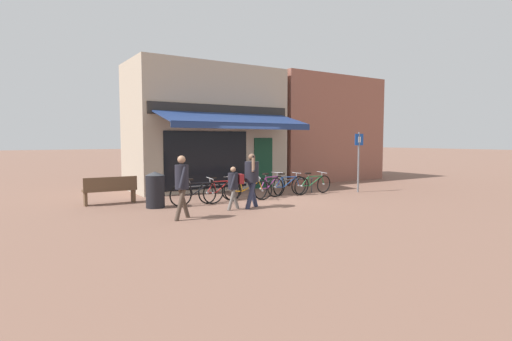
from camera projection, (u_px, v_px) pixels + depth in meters
name	position (u px, v px, depth m)	size (l,w,h in m)	color
ground_plane	(266.00, 199.00, 13.54)	(160.00, 160.00, 0.00)	brown
shop_front	(206.00, 128.00, 16.79)	(6.31, 4.84, 5.04)	tan
neighbour_building	(313.00, 129.00, 20.70)	(6.08, 4.00, 5.12)	#8E5647
bike_rack_rail	(254.00, 184.00, 13.82)	(5.33, 0.04, 0.57)	#47494F
bicycle_black	(197.00, 193.00, 12.28)	(1.77, 0.52, 0.85)	black
bicycle_red	(220.00, 191.00, 12.95)	(1.68, 0.54, 0.84)	black
bicycle_orange	(247.00, 190.00, 13.27)	(1.60, 0.86, 0.82)	black
bicycle_purple	(270.00, 186.00, 13.95)	(1.75, 0.72, 0.88)	black
bicycle_blue	(287.00, 186.00, 14.38)	(1.77, 0.52, 0.83)	black
bicycle_green	(313.00, 184.00, 14.85)	(1.79, 0.52, 0.83)	black
pedestrian_adult	(252.00, 175.00, 11.79)	(0.58, 0.70, 1.63)	#282D47
pedestrian_child	(234.00, 183.00, 11.53)	(0.55, 0.44, 1.26)	slate
pedestrian_second_adult	(182.00, 181.00, 10.10)	(0.54, 0.61, 1.64)	#47382D
litter_bin	(155.00, 190.00, 11.86)	(0.57, 0.57, 1.08)	black
parking_sign	(359.00, 155.00, 15.34)	(0.44, 0.07, 2.31)	slate
park_bench	(110.00, 190.00, 12.51)	(1.62, 0.52, 0.87)	brown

